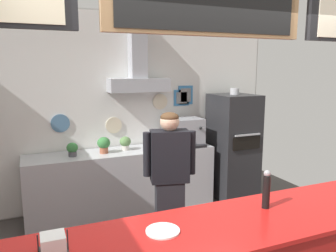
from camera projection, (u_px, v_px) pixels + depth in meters
name	position (u px, v px, depth m)	size (l,w,h in m)	color
back_wall_assembly	(114.00, 106.00, 4.92)	(5.26, 3.10, 2.92)	#9E9E99
back_prep_counter	(123.00, 182.00, 4.92)	(2.71, 0.61, 0.92)	#B7BABF
pizza_oven	(233.00, 146.00, 5.42)	(0.64, 0.76, 1.78)	#232326
shop_worker	(170.00, 183.00, 3.56)	(0.54, 0.31, 1.65)	#232328
espresso_machine	(186.00, 132.00, 5.16)	(0.50, 0.47, 0.42)	#A3A5AD
potted_sage	(104.00, 144.00, 4.69)	(0.18, 0.18, 0.23)	#9E563D
potted_rosemary	(125.00, 143.00, 4.86)	(0.16, 0.16, 0.20)	beige
potted_oregano	(72.00, 149.00, 4.52)	(0.15, 0.15, 0.19)	#4C4C51
condiment_plate	(163.00, 231.00, 2.11)	(0.22, 0.22, 0.01)	white
napkin_holder	(53.00, 244.00, 1.86)	(0.16, 0.16, 0.12)	#262628
pepper_grinder	(266.00, 189.00, 2.45)	(0.06, 0.06, 0.29)	black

